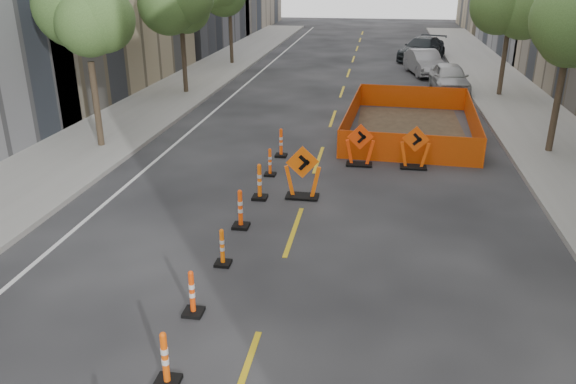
% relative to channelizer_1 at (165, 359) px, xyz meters
% --- Properties ---
extents(ground_plane, '(140.00, 140.00, 0.00)m').
position_rel_channelizer_1_xyz_m(ground_plane, '(1.22, 2.15, -0.52)').
color(ground_plane, black).
extents(sidewalk_left, '(4.00, 90.00, 0.15)m').
position_rel_channelizer_1_xyz_m(sidewalk_left, '(-7.78, 14.15, -0.45)').
color(sidewalk_left, gray).
rests_on(sidewalk_left, ground).
extents(sidewalk_right, '(4.00, 90.00, 0.15)m').
position_rel_channelizer_1_xyz_m(sidewalk_right, '(10.22, 14.15, -0.45)').
color(sidewalk_right, gray).
rests_on(sidewalk_right, ground).
extents(tree_l_b, '(2.80, 2.80, 5.95)m').
position_rel_channelizer_1_xyz_m(tree_l_b, '(-7.18, 12.15, 4.00)').
color(tree_l_b, '#382B1E').
rests_on(tree_l_b, ground).
extents(tree_l_c, '(2.80, 2.80, 5.95)m').
position_rel_channelizer_1_xyz_m(tree_l_c, '(-7.18, 22.15, 4.00)').
color(tree_l_c, '#382B1E').
rests_on(tree_l_c, ground).
extents(tree_r_b, '(2.80, 2.80, 5.95)m').
position_rel_channelizer_1_xyz_m(tree_r_b, '(9.62, 14.15, 4.00)').
color(tree_r_b, '#382B1E').
rests_on(tree_r_b, ground).
extents(tree_r_c, '(2.80, 2.80, 5.95)m').
position_rel_channelizer_1_xyz_m(tree_r_c, '(9.62, 24.15, 4.00)').
color(tree_r_c, '#382B1E').
rests_on(tree_r_c, ground).
extents(channelizer_1, '(0.41, 0.41, 1.05)m').
position_rel_channelizer_1_xyz_m(channelizer_1, '(0.00, 0.00, 0.00)').
color(channelizer_1, '#F5540A').
rests_on(channelizer_1, ground).
extents(channelizer_2, '(0.39, 0.39, 0.99)m').
position_rel_channelizer_1_xyz_m(channelizer_2, '(-0.21, 2.05, -0.03)').
color(channelizer_2, '#EC4109').
rests_on(channelizer_2, ground).
extents(channelizer_3, '(0.37, 0.37, 0.93)m').
position_rel_channelizer_1_xyz_m(channelizer_3, '(-0.16, 4.10, -0.06)').
color(channelizer_3, orange).
rests_on(channelizer_3, ground).
extents(channelizer_4, '(0.43, 0.43, 1.09)m').
position_rel_channelizer_1_xyz_m(channelizer_4, '(-0.22, 6.15, 0.02)').
color(channelizer_4, '#FB490A').
rests_on(channelizer_4, ground).
extents(channelizer_5, '(0.44, 0.44, 1.11)m').
position_rel_channelizer_1_xyz_m(channelizer_5, '(-0.13, 8.19, 0.03)').
color(channelizer_5, '#F15E0A').
rests_on(channelizer_5, ground).
extents(channelizer_6, '(0.37, 0.37, 0.95)m').
position_rel_channelizer_1_xyz_m(channelizer_6, '(-0.21, 10.24, -0.05)').
color(channelizer_6, '#FF510A').
rests_on(channelizer_6, ground).
extents(channelizer_7, '(0.42, 0.42, 1.07)m').
position_rel_channelizer_1_xyz_m(channelizer_7, '(-0.19, 12.29, 0.01)').
color(channelizer_7, '#FF4D0A').
rests_on(channelizer_7, ground).
extents(chevron_sign_left, '(1.24, 0.94, 1.65)m').
position_rel_channelizer_1_xyz_m(chevron_sign_left, '(1.12, 8.48, 0.30)').
color(chevron_sign_left, '#F55C0A').
rests_on(chevron_sign_left, ground).
extents(chevron_sign_center, '(1.11, 0.80, 1.51)m').
position_rel_channelizer_1_xyz_m(chevron_sign_center, '(2.70, 11.75, 0.23)').
color(chevron_sign_center, '#FF410A').
rests_on(chevron_sign_center, ground).
extents(chevron_sign_right, '(1.06, 0.69, 1.52)m').
position_rel_channelizer_1_xyz_m(chevron_sign_right, '(4.57, 11.75, 0.24)').
color(chevron_sign_right, '#DA4709').
rests_on(chevron_sign_right, ground).
extents(safety_fence, '(5.54, 8.91, 1.08)m').
position_rel_channelizer_1_xyz_m(safety_fence, '(4.65, 16.58, 0.02)').
color(safety_fence, '#DD4A0B').
rests_on(safety_fence, ground).
extents(parked_car_near, '(2.13, 4.66, 1.55)m').
position_rel_channelizer_1_xyz_m(parked_car_near, '(7.08, 25.17, 0.25)').
color(parked_car_near, '#B1B1B3').
rests_on(parked_car_near, ground).
extents(parked_car_mid, '(2.58, 4.93, 1.55)m').
position_rel_channelizer_1_xyz_m(parked_car_mid, '(6.04, 30.39, 0.25)').
color(parked_car_mid, gray).
rests_on(parked_car_mid, ground).
extents(parked_car_far, '(4.23, 6.12, 1.64)m').
position_rel_channelizer_1_xyz_m(parked_car_far, '(6.25, 36.50, 0.30)').
color(parked_car_far, black).
rests_on(parked_car_far, ground).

